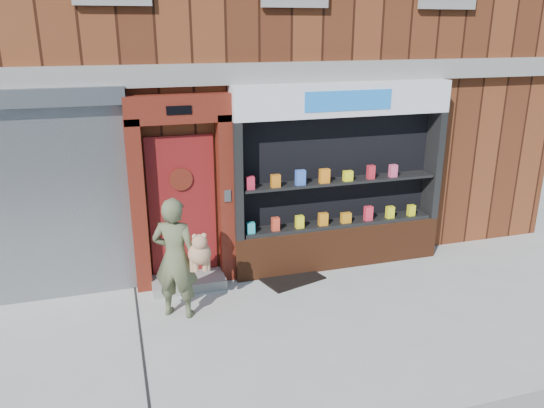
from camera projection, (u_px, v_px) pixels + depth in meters
name	position (u px, v px, depth m)	size (l,w,h in m)	color
ground	(267.00, 337.00, 6.80)	(80.00, 80.00, 0.00)	#9E9E99
building	(185.00, 16.00, 10.98)	(12.00, 8.16, 8.00)	#4A2011
shutter_bay	(14.00, 188.00, 7.18)	(3.10, 0.30, 3.04)	gray
red_door_bay	(182.00, 193.00, 7.82)	(1.52, 0.58, 2.90)	#54170E
pharmacy_bay	(339.00, 186.00, 8.50)	(3.50, 0.41, 3.00)	#5A2A15
woman	(177.00, 258.00, 7.08)	(0.83, 0.65, 1.70)	#565B3C
doormat	(291.00, 278.00, 8.40)	(0.92, 0.65, 0.02)	black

